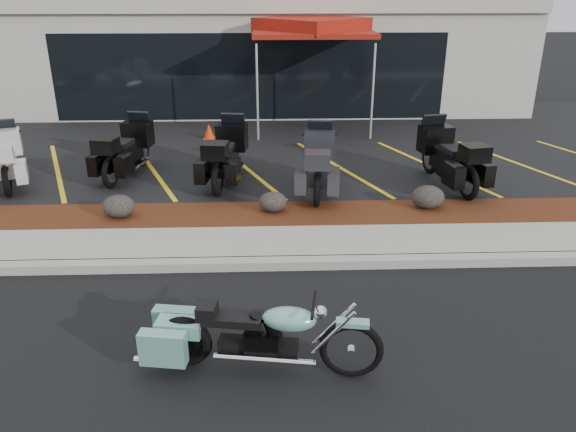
{
  "coord_description": "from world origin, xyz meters",
  "views": [
    {
      "loc": [
        0.52,
        -7.04,
        4.22
      ],
      "look_at": [
        0.82,
        1.2,
        0.76
      ],
      "focal_mm": 35.0,
      "sensor_mm": 36.0,
      "label": 1
    }
  ],
  "objects_px": {
    "hero_cruiser": "(352,341)",
    "popup_canopy": "(312,28)",
    "touring_white": "(8,147)",
    "traffic_cone": "(209,131)"
  },
  "relations": [
    {
      "from": "touring_white",
      "to": "popup_canopy",
      "type": "distance_m",
      "value": 8.65
    },
    {
      "from": "touring_white",
      "to": "traffic_cone",
      "type": "relative_size",
      "value": 5.14
    },
    {
      "from": "popup_canopy",
      "to": "traffic_cone",
      "type": "bearing_deg",
      "value": -153.87
    },
    {
      "from": "hero_cruiser",
      "to": "touring_white",
      "type": "relative_size",
      "value": 1.26
    },
    {
      "from": "touring_white",
      "to": "traffic_cone",
      "type": "xyz_separation_m",
      "value": [
        4.21,
        2.97,
        -0.42
      ]
    },
    {
      "from": "hero_cruiser",
      "to": "traffic_cone",
      "type": "distance_m",
      "value": 10.48
    },
    {
      "from": "hero_cruiser",
      "to": "popup_canopy",
      "type": "relative_size",
      "value": 0.79
    },
    {
      "from": "traffic_cone",
      "to": "hero_cruiser",
      "type": "bearing_deg",
      "value": -75.93
    },
    {
      "from": "touring_white",
      "to": "popup_canopy",
      "type": "xyz_separation_m",
      "value": [
        7.15,
        4.35,
        2.21
      ]
    },
    {
      "from": "hero_cruiser",
      "to": "traffic_cone",
      "type": "relative_size",
      "value": 6.5
    }
  ]
}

